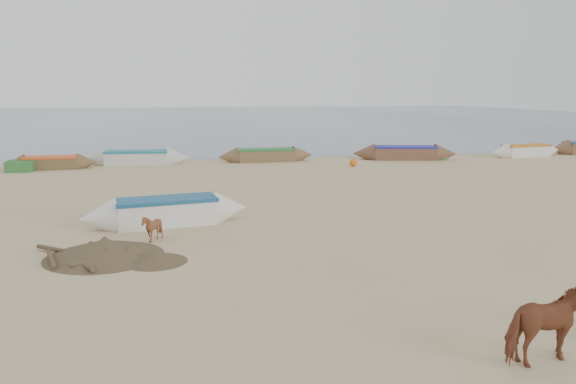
% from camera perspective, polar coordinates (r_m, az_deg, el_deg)
% --- Properties ---
extents(ground, '(140.00, 140.00, 0.00)m').
position_cam_1_polar(ground, '(15.50, 2.85, -6.23)').
color(ground, tan).
rests_on(ground, ground).
extents(sea, '(160.00, 160.00, 0.00)m').
position_cam_1_polar(sea, '(96.59, -8.97, 7.51)').
color(sea, slate).
rests_on(sea, ground).
extents(cow_adult, '(1.68, 1.03, 1.32)m').
position_cam_1_polar(cow_adult, '(10.21, 25.16, -12.19)').
color(cow_adult, brown).
rests_on(cow_adult, ground).
extents(calf_front, '(0.91, 0.85, 0.84)m').
position_cam_1_polar(calf_front, '(17.03, -13.64, -3.54)').
color(calf_front, brown).
rests_on(calf_front, ground).
extents(near_canoe, '(5.66, 2.23, 0.90)m').
position_cam_1_polar(near_canoe, '(19.06, -12.25, -1.93)').
color(near_canoe, white).
rests_on(near_canoe, ground).
extents(debris_pile, '(3.57, 3.57, 0.47)m').
position_cam_1_polar(debris_pile, '(15.91, -18.17, -5.44)').
color(debris_pile, brown).
rests_on(debris_pile, ground).
extents(waterline_canoes, '(58.41, 3.11, 0.89)m').
position_cam_1_polar(waterline_canoes, '(34.82, -4.36, 3.66)').
color(waterline_canoes, brown).
rests_on(waterline_canoes, ground).
extents(beach_clutter, '(41.40, 4.57, 0.64)m').
position_cam_1_polar(beach_clutter, '(35.08, 1.20, 3.54)').
color(beach_clutter, '#2F682F').
rests_on(beach_clutter, ground).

